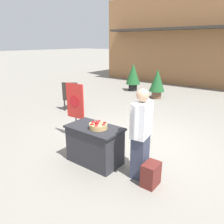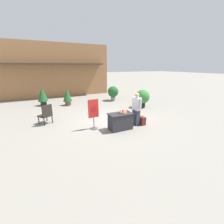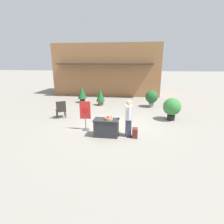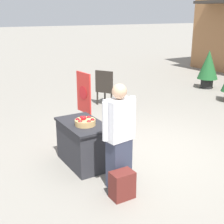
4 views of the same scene
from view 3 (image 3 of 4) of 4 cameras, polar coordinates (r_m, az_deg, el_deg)
The scene contains 12 objects.
ground_plane at distance 9.16m, azimuth 0.35°, elevation -4.69°, with size 120.00×120.00×0.00m, color gray.
storefront_building at distance 18.83m, azimuth -1.30°, elevation 13.69°, with size 10.46×4.72×4.96m.
display_table at distance 7.90m, azimuth -1.85°, elevation -5.10°, with size 1.13×0.65×0.78m.
apple_basket at distance 7.72m, azimuth -1.09°, elevation -2.06°, with size 0.36×0.36×0.16m.
person_visitor at distance 7.78m, azimuth 5.42°, elevation -2.00°, with size 0.31×0.61×1.65m.
backpack at distance 7.87m, azimuth 7.46°, elevation -6.76°, with size 0.24×0.34×0.42m.
poster_board at distance 8.55m, azimuth -8.71°, elevation -0.94°, with size 0.52×0.36×1.45m.
patio_chair at distance 10.82m, azimuth -16.33°, elevation 0.98°, with size 0.76×0.76×1.04m.
potted_plant_near_right at distance 13.51m, azimuth -3.78°, elevation 5.24°, with size 0.67×0.67×1.27m.
potted_plant_near_left at distance 10.52m, azimuth 18.97°, elevation 1.47°, with size 1.00×1.00×1.29m.
potted_plant_far_right at distance 13.27m, azimuth 12.81°, elevation 4.75°, with size 0.93×0.93×1.24m.
potted_plant_far_left at distance 14.62m, azimuth -9.74°, elevation 6.12°, with size 0.73×0.73×1.38m.
Camera 3 is at (1.11, -8.50, 3.24)m, focal length 28.00 mm.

